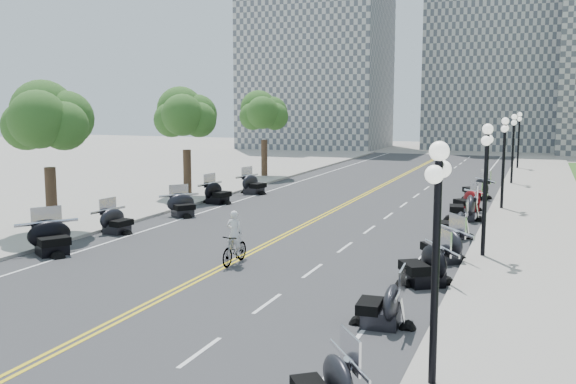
% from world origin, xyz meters
% --- Properties ---
extents(ground, '(160.00, 160.00, 0.00)m').
position_xyz_m(ground, '(0.00, 0.00, 0.00)').
color(ground, gray).
extents(road, '(16.00, 90.00, 0.01)m').
position_xyz_m(road, '(0.00, 10.00, 0.00)').
color(road, '#333335').
rests_on(road, ground).
extents(centerline_yellow_a, '(0.12, 90.00, 0.00)m').
position_xyz_m(centerline_yellow_a, '(-0.12, 10.00, 0.01)').
color(centerline_yellow_a, yellow).
rests_on(centerline_yellow_a, road).
extents(centerline_yellow_b, '(0.12, 90.00, 0.00)m').
position_xyz_m(centerline_yellow_b, '(0.12, 10.00, 0.01)').
color(centerline_yellow_b, yellow).
rests_on(centerline_yellow_b, road).
extents(edge_line_north, '(0.12, 90.00, 0.00)m').
position_xyz_m(edge_line_north, '(6.40, 10.00, 0.01)').
color(edge_line_north, white).
rests_on(edge_line_north, road).
extents(edge_line_south, '(0.12, 90.00, 0.00)m').
position_xyz_m(edge_line_south, '(-6.40, 10.00, 0.01)').
color(edge_line_south, white).
rests_on(edge_line_south, road).
extents(lane_dash_4, '(0.12, 2.00, 0.00)m').
position_xyz_m(lane_dash_4, '(3.20, -8.00, 0.01)').
color(lane_dash_4, white).
rests_on(lane_dash_4, road).
extents(lane_dash_5, '(0.12, 2.00, 0.00)m').
position_xyz_m(lane_dash_5, '(3.20, -4.00, 0.01)').
color(lane_dash_5, white).
rests_on(lane_dash_5, road).
extents(lane_dash_6, '(0.12, 2.00, 0.00)m').
position_xyz_m(lane_dash_6, '(3.20, 0.00, 0.01)').
color(lane_dash_6, white).
rests_on(lane_dash_6, road).
extents(lane_dash_7, '(0.12, 2.00, 0.00)m').
position_xyz_m(lane_dash_7, '(3.20, 4.00, 0.01)').
color(lane_dash_7, white).
rests_on(lane_dash_7, road).
extents(lane_dash_8, '(0.12, 2.00, 0.00)m').
position_xyz_m(lane_dash_8, '(3.20, 8.00, 0.01)').
color(lane_dash_8, white).
rests_on(lane_dash_8, road).
extents(lane_dash_9, '(0.12, 2.00, 0.00)m').
position_xyz_m(lane_dash_9, '(3.20, 12.00, 0.01)').
color(lane_dash_9, white).
rests_on(lane_dash_9, road).
extents(lane_dash_10, '(0.12, 2.00, 0.00)m').
position_xyz_m(lane_dash_10, '(3.20, 16.00, 0.01)').
color(lane_dash_10, white).
rests_on(lane_dash_10, road).
extents(lane_dash_11, '(0.12, 2.00, 0.00)m').
position_xyz_m(lane_dash_11, '(3.20, 20.00, 0.01)').
color(lane_dash_11, white).
rests_on(lane_dash_11, road).
extents(lane_dash_12, '(0.12, 2.00, 0.00)m').
position_xyz_m(lane_dash_12, '(3.20, 24.00, 0.01)').
color(lane_dash_12, white).
rests_on(lane_dash_12, road).
extents(lane_dash_13, '(0.12, 2.00, 0.00)m').
position_xyz_m(lane_dash_13, '(3.20, 28.00, 0.01)').
color(lane_dash_13, white).
rests_on(lane_dash_13, road).
extents(lane_dash_14, '(0.12, 2.00, 0.00)m').
position_xyz_m(lane_dash_14, '(3.20, 32.00, 0.01)').
color(lane_dash_14, white).
rests_on(lane_dash_14, road).
extents(lane_dash_15, '(0.12, 2.00, 0.00)m').
position_xyz_m(lane_dash_15, '(3.20, 36.00, 0.01)').
color(lane_dash_15, white).
rests_on(lane_dash_15, road).
extents(lane_dash_16, '(0.12, 2.00, 0.00)m').
position_xyz_m(lane_dash_16, '(3.20, 40.00, 0.01)').
color(lane_dash_16, white).
rests_on(lane_dash_16, road).
extents(lane_dash_17, '(0.12, 2.00, 0.00)m').
position_xyz_m(lane_dash_17, '(3.20, 44.00, 0.01)').
color(lane_dash_17, white).
rests_on(lane_dash_17, road).
extents(lane_dash_18, '(0.12, 2.00, 0.00)m').
position_xyz_m(lane_dash_18, '(3.20, 48.00, 0.01)').
color(lane_dash_18, white).
rests_on(lane_dash_18, road).
extents(lane_dash_19, '(0.12, 2.00, 0.00)m').
position_xyz_m(lane_dash_19, '(3.20, 52.00, 0.01)').
color(lane_dash_19, white).
rests_on(lane_dash_19, road).
extents(sidewalk_north, '(5.00, 90.00, 0.15)m').
position_xyz_m(sidewalk_north, '(10.50, 10.00, 0.07)').
color(sidewalk_north, '#9E9991').
rests_on(sidewalk_north, ground).
extents(sidewalk_south, '(5.00, 90.00, 0.15)m').
position_xyz_m(sidewalk_south, '(-10.50, 10.00, 0.07)').
color(sidewalk_south, '#9E9991').
rests_on(sidewalk_south, ground).
extents(distant_block_a, '(18.00, 14.00, 26.00)m').
position_xyz_m(distant_block_a, '(-18.00, 62.00, 13.00)').
color(distant_block_a, gray).
rests_on(distant_block_a, ground).
extents(distant_block_b, '(16.00, 12.00, 30.00)m').
position_xyz_m(distant_block_b, '(4.00, 68.00, 15.00)').
color(distant_block_b, gray).
rests_on(distant_block_b, ground).
extents(street_lamp_1, '(0.50, 1.20, 4.90)m').
position_xyz_m(street_lamp_1, '(8.60, -8.00, 2.60)').
color(street_lamp_1, black).
rests_on(street_lamp_1, sidewalk_north).
extents(street_lamp_2, '(0.50, 1.20, 4.90)m').
position_xyz_m(street_lamp_2, '(8.60, 4.00, 2.60)').
color(street_lamp_2, black).
rests_on(street_lamp_2, sidewalk_north).
extents(street_lamp_3, '(0.50, 1.20, 4.90)m').
position_xyz_m(street_lamp_3, '(8.60, 16.00, 2.60)').
color(street_lamp_3, black).
rests_on(street_lamp_3, sidewalk_north).
extents(street_lamp_4, '(0.50, 1.20, 4.90)m').
position_xyz_m(street_lamp_4, '(8.60, 28.00, 2.60)').
color(street_lamp_4, black).
rests_on(street_lamp_4, sidewalk_north).
extents(street_lamp_5, '(0.50, 1.20, 4.90)m').
position_xyz_m(street_lamp_5, '(8.60, 40.00, 2.60)').
color(street_lamp_5, black).
rests_on(street_lamp_5, sidewalk_north).
extents(tree_2, '(4.80, 4.80, 9.20)m').
position_xyz_m(tree_2, '(-10.00, 2.00, 4.75)').
color(tree_2, '#235619').
rests_on(tree_2, sidewalk_south).
extents(tree_3, '(4.80, 4.80, 9.20)m').
position_xyz_m(tree_3, '(-10.00, 14.00, 4.75)').
color(tree_3, '#235619').
rests_on(tree_3, sidewalk_south).
extents(tree_4, '(4.80, 4.80, 9.20)m').
position_xyz_m(tree_4, '(-10.00, 26.00, 4.75)').
color(tree_4, '#235619').
rests_on(tree_4, sidewalk_south).
extents(motorcycle_n_3, '(2.47, 2.47, 1.24)m').
position_xyz_m(motorcycle_n_3, '(6.86, -9.75, 0.62)').
color(motorcycle_n_3, black).
rests_on(motorcycle_n_3, road).
extents(motorcycle_n_4, '(2.00, 2.00, 1.31)m').
position_xyz_m(motorcycle_n_4, '(6.74, -4.65, 0.66)').
color(motorcycle_n_4, black).
rests_on(motorcycle_n_4, road).
extents(motorcycle_n_5, '(2.95, 2.95, 1.49)m').
position_xyz_m(motorcycle_n_5, '(7.14, -0.34, 0.74)').
color(motorcycle_n_5, black).
rests_on(motorcycle_n_5, road).
extents(motorcycle_n_6, '(2.85, 2.85, 1.42)m').
position_xyz_m(motorcycle_n_6, '(7.26, 2.92, 0.71)').
color(motorcycle_n_6, black).
rests_on(motorcycle_n_6, road).
extents(motorcycle_n_7, '(2.01, 2.01, 1.35)m').
position_xyz_m(motorcycle_n_7, '(7.07, 7.62, 0.67)').
color(motorcycle_n_7, black).
rests_on(motorcycle_n_7, road).
extents(motorcycle_n_8, '(2.42, 2.42, 1.50)m').
position_xyz_m(motorcycle_n_8, '(6.99, 12.08, 0.75)').
color(motorcycle_n_8, black).
rests_on(motorcycle_n_8, road).
extents(motorcycle_n_9, '(2.62, 2.62, 1.30)m').
position_xyz_m(motorcycle_n_9, '(6.88, 15.02, 0.65)').
color(motorcycle_n_9, '#590A0C').
rests_on(motorcycle_n_9, road).
extents(motorcycle_n_10, '(2.89, 2.89, 1.46)m').
position_xyz_m(motorcycle_n_10, '(6.90, 19.81, 0.73)').
color(motorcycle_n_10, black).
rests_on(motorcycle_n_10, road).
extents(motorcycle_s_5, '(2.91, 2.91, 1.47)m').
position_xyz_m(motorcycle_s_5, '(-7.03, -1.39, 0.74)').
color(motorcycle_s_5, black).
rests_on(motorcycle_s_5, road).
extents(motorcycle_s_6, '(2.08, 2.08, 1.29)m').
position_xyz_m(motorcycle_s_6, '(-7.22, 2.98, 0.64)').
color(motorcycle_s_6, black).
rests_on(motorcycle_s_6, road).
extents(motorcycle_s_7, '(2.65, 2.65, 1.32)m').
position_xyz_m(motorcycle_s_7, '(-6.76, 7.94, 0.66)').
color(motorcycle_s_7, black).
rests_on(motorcycle_s_7, road).
extents(motorcycle_s_8, '(2.30, 2.30, 1.42)m').
position_xyz_m(motorcycle_s_8, '(-7.10, 12.48, 0.71)').
color(motorcycle_s_8, black).
rests_on(motorcycle_s_8, road).
extents(motorcycle_s_9, '(2.41, 2.41, 1.42)m').
position_xyz_m(motorcycle_s_9, '(-6.82, 17.02, 0.71)').
color(motorcycle_s_9, black).
rests_on(motorcycle_s_9, road).
extents(bicycle, '(0.54, 1.91, 1.15)m').
position_xyz_m(bicycle, '(0.24, -0.15, 0.57)').
color(bicycle, '#A51414').
rests_on(bicycle, road).
extents(cyclist_rider, '(0.60, 0.39, 1.65)m').
position_xyz_m(cyclist_rider, '(0.24, -0.15, 1.97)').
color(cyclist_rider, white).
rests_on(cyclist_rider, bicycle).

